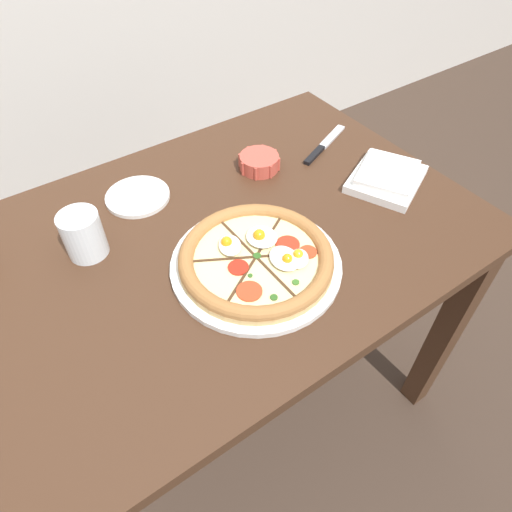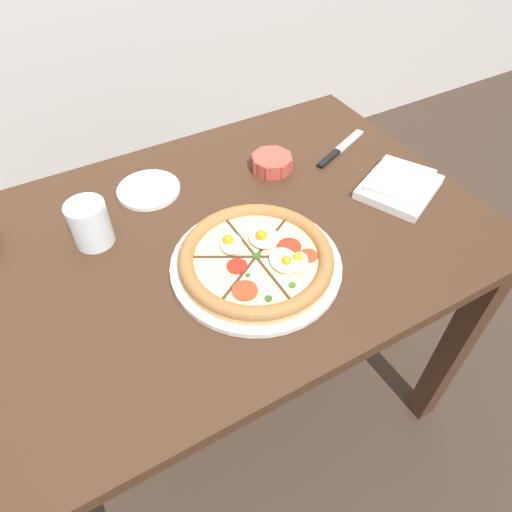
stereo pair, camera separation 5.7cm
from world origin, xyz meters
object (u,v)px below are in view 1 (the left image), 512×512
at_px(ramekin_bowl, 259,162).
at_px(napkin_folded, 387,177).
at_px(dining_table, 223,273).
at_px(water_glass, 84,237).
at_px(side_saucer, 138,196).
at_px(knife_main, 324,145).
at_px(pizza, 256,259).

relative_size(ramekin_bowl, napkin_folded, 0.46).
distance_m(ramekin_bowl, napkin_folded, 0.31).
bearing_deg(ramekin_bowl, dining_table, -144.80).
bearing_deg(water_glass, ramekin_bowl, 4.69).
relative_size(dining_table, side_saucer, 7.62).
height_order(napkin_folded, side_saucer, napkin_folded).
height_order(knife_main, side_saucer, same).
xyz_separation_m(dining_table, napkin_folded, (0.42, -0.08, 0.14)).
relative_size(napkin_folded, knife_main, 1.13).
relative_size(knife_main, side_saucer, 1.35).
relative_size(dining_table, napkin_folded, 4.96).
height_order(pizza, side_saucer, pizza).
bearing_deg(knife_main, side_saucer, 147.72).
relative_size(pizza, napkin_folded, 1.50).
bearing_deg(dining_table, knife_main, 17.54).
height_order(knife_main, water_glass, water_glass).
xyz_separation_m(ramekin_bowl, napkin_folded, (0.21, -0.22, -0.00)).
bearing_deg(knife_main, ramekin_bowl, 152.31).
bearing_deg(dining_table, side_saucer, 114.21).
bearing_deg(pizza, knife_main, 32.47).
distance_m(pizza, knife_main, 0.46).
xyz_separation_m(pizza, side_saucer, (-0.10, 0.33, -0.02)).
height_order(dining_table, knife_main, knife_main).
bearing_deg(dining_table, pizza, -85.53).
xyz_separation_m(pizza, napkin_folded, (0.41, 0.05, -0.00)).
bearing_deg(pizza, dining_table, 94.47).
bearing_deg(napkin_folded, dining_table, 169.62).
bearing_deg(napkin_folded, side_saucer, 150.92).
distance_m(pizza, napkin_folded, 0.41).
relative_size(napkin_folded, water_glass, 2.31).
bearing_deg(side_saucer, napkin_folded, -29.08).
height_order(ramekin_bowl, side_saucer, ramekin_bowl).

